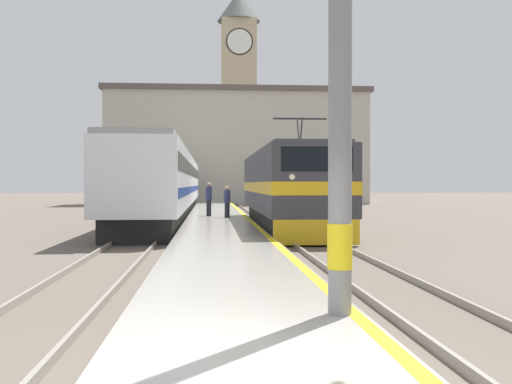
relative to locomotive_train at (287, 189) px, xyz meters
name	(u,v)px	position (x,y,z in m)	size (l,w,h in m)	color
ground_plane	(217,218)	(-2.95, 9.74, -1.82)	(200.00, 200.00, 0.00)	#60564C
platform	(218,220)	(-2.95, 4.74, -1.66)	(3.22, 140.00, 0.31)	#ADA89E
rail_track_near	(275,223)	(0.00, 4.74, -1.79)	(2.83, 140.00, 0.16)	#60564C
rail_track_far	(161,223)	(-5.87, 4.74, -1.79)	(2.83, 140.00, 0.16)	#60564C
locomotive_train	(287,189)	(0.00, 0.00, 0.00)	(2.92, 14.76, 4.52)	black
passenger_train	(169,183)	(-5.87, 11.04, 0.24)	(2.92, 36.00, 3.81)	black
catenary_mast	(343,9)	(-1.65, -18.23, 2.51)	(2.00, 0.33, 8.26)	gray
person_on_platform	(209,198)	(-3.43, 6.06, -0.55)	(0.34, 0.34, 1.81)	#23232D
second_waiting_passenger	(227,201)	(-2.50, 4.50, -0.66)	(0.34, 0.34, 1.61)	#23232D
clock_tower	(239,89)	(0.15, 46.63, 11.73)	(5.15, 5.15, 25.41)	tan
station_building	(237,147)	(-0.60, 34.75, 3.99)	(26.39, 7.08, 11.55)	#B7B2A3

